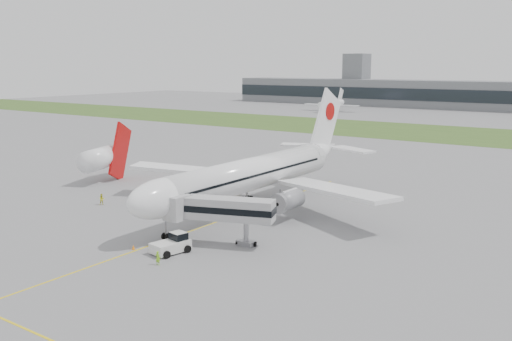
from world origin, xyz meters
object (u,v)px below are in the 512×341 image
Objects in this scene: jet_bridge at (218,209)px; ground_crew_near at (158,258)px; pushback_tug at (173,244)px; neighbor_aircraft at (102,158)px; airliner at (255,172)px.

ground_crew_near is (-0.93, -9.49, -3.74)m from jet_bridge.
pushback_tug is 4.51m from ground_crew_near.
pushback_tug is 0.38× the size of jet_bridge.
jet_bridge is 45.50m from neighbor_aircraft.
neighbor_aircraft is (-39.39, 22.80, 3.63)m from pushback_tug.
pushback_tug is (4.06, -22.94, -4.61)m from airliner.
jet_bridge is at bearing -42.62° from neighbor_aircraft.
neighbor_aircraft is at bearing -179.78° from airliner.
airliner reaches higher than pushback_tug.
airliner is 28.14m from ground_crew_near.
pushback_tug is at bearing -135.87° from jet_bridge.
jet_bridge is at bearing 74.73° from pushback_tug.
pushback_tug is at bearing -50.08° from neighbor_aircraft.
ground_crew_near is (5.74, -27.12, -4.86)m from airliner.
neighbor_aircraft reaches higher than jet_bridge.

